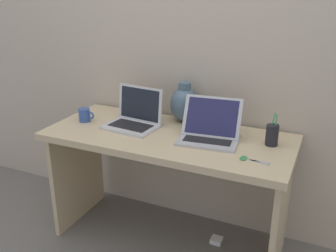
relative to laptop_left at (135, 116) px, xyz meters
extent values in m
plane|color=slate|center=(0.24, -0.05, -0.78)|extent=(6.00, 6.00, 0.00)
cube|color=#BCAD99|center=(0.24, 0.30, 0.42)|extent=(4.40, 0.04, 2.40)
cube|color=#D1B78C|center=(0.24, -0.05, -0.08)|extent=(1.40, 0.61, 0.04)
cube|color=#D1B78C|center=(-0.43, -0.05, -0.44)|extent=(0.03, 0.52, 0.68)
cube|color=#D1B78C|center=(0.90, -0.05, -0.44)|extent=(0.03, 0.52, 0.68)
cube|color=silver|center=(0.00, -0.05, -0.05)|extent=(0.33, 0.25, 0.01)
cube|color=black|center=(0.00, -0.05, -0.04)|extent=(0.26, 0.16, 0.00)
cube|color=silver|center=(0.01, 0.05, 0.06)|extent=(0.31, 0.06, 0.21)
cube|color=black|center=(0.01, 0.05, 0.06)|extent=(0.27, 0.06, 0.19)
cube|color=#B2B2B7|center=(0.48, -0.05, -0.05)|extent=(0.34, 0.28, 0.01)
cube|color=black|center=(0.48, -0.05, -0.04)|extent=(0.27, 0.17, 0.00)
cube|color=#B2B2B7|center=(0.47, 0.02, 0.05)|extent=(0.33, 0.15, 0.21)
cube|color=#23234C|center=(0.47, 0.02, 0.05)|extent=(0.29, 0.14, 0.18)
ellipsoid|color=slate|center=(0.24, 0.20, 0.05)|extent=(0.17, 0.17, 0.21)
cylinder|color=slate|center=(0.24, 0.20, 0.16)|extent=(0.08, 0.08, 0.04)
cylinder|color=#335199|center=(-0.32, -0.06, -0.02)|extent=(0.07, 0.07, 0.08)
torus|color=#335199|center=(-0.28, -0.06, -0.02)|extent=(0.05, 0.01, 0.05)
cylinder|color=black|center=(0.80, 0.04, -0.01)|extent=(0.07, 0.07, 0.11)
cylinder|color=#4CA566|center=(0.79, 0.05, 0.04)|extent=(0.03, 0.03, 0.14)
cylinder|color=#4CA566|center=(0.81, 0.04, 0.04)|extent=(0.01, 0.02, 0.14)
cube|color=#B7B7BC|center=(0.78, -0.19, -0.06)|extent=(0.10, 0.02, 0.00)
cube|color=#B7B7BC|center=(0.78, -0.20, -0.06)|extent=(0.10, 0.04, 0.00)
torus|color=#4CA566|center=(0.70, -0.20, -0.06)|extent=(0.04, 0.04, 0.01)
torus|color=#4CA566|center=(0.70, -0.18, -0.06)|extent=(0.04, 0.04, 0.01)
cube|color=white|center=(0.53, 0.05, -0.77)|extent=(0.07, 0.07, 0.03)
camera|label=1|loc=(1.06, -1.87, 0.75)|focal=40.72mm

